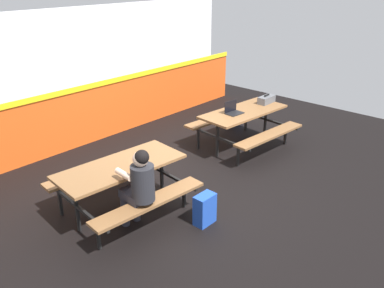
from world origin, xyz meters
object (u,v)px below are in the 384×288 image
object	(u,v)px
picnic_table_left	(121,176)
toolbox_grey	(266,100)
student_nearer	(139,184)
tote_bag_bright	(234,116)
laptop_dark	(233,111)
picnic_table_right	(243,119)
backpack_dark	(204,209)

from	to	relation	value
picnic_table_left	toolbox_grey	bearing A→B (deg)	0.41
student_nearer	tote_bag_bright	xyz separation A→B (m)	(4.07, 1.50, -0.51)
student_nearer	laptop_dark	distance (m)	2.99
picnic_table_left	student_nearer	bearing A→B (deg)	-104.04
toolbox_grey	laptop_dark	bearing A→B (deg)	172.88
toolbox_grey	student_nearer	bearing A→B (deg)	-171.54
toolbox_grey	tote_bag_bright	xyz separation A→B (m)	(0.21, 0.92, -0.62)
laptop_dark	picnic_table_left	bearing A→B (deg)	-177.01
laptop_dark	toolbox_grey	distance (m)	0.96
student_nearer	tote_bag_bright	distance (m)	4.37
picnic_table_left	laptop_dark	world-z (taller)	laptop_dark
picnic_table_right	backpack_dark	xyz separation A→B (m)	(-2.48, -1.14, -0.36)
picnic_table_right	laptop_dark	bearing A→B (deg)	167.00
picnic_table_left	tote_bag_bright	distance (m)	4.07
picnic_table_right	tote_bag_bright	distance (m)	1.31
backpack_dark	tote_bag_bright	world-z (taller)	backpack_dark
student_nearer	laptop_dark	xyz separation A→B (m)	(2.91, 0.69, 0.08)
student_nearer	toolbox_grey	world-z (taller)	student_nearer
laptop_dark	backpack_dark	bearing A→B (deg)	-151.56
tote_bag_bright	student_nearer	bearing A→B (deg)	-159.84
toolbox_grey	backpack_dark	bearing A→B (deg)	-161.12
laptop_dark	tote_bag_bright	bearing A→B (deg)	34.61
laptop_dark	toolbox_grey	world-z (taller)	laptop_dark
backpack_dark	laptop_dark	bearing A→B (deg)	28.44
toolbox_grey	tote_bag_bright	distance (m)	1.13
picnic_table_right	toolbox_grey	size ratio (longest dim) A/B	4.60
student_nearer	laptop_dark	world-z (taller)	student_nearer
toolbox_grey	backpack_dark	distance (m)	3.40
toolbox_grey	tote_bag_bright	bearing A→B (deg)	76.88
laptop_dark	tote_bag_bright	size ratio (longest dim) A/B	0.79
picnic_table_right	student_nearer	distance (m)	3.23
picnic_table_left	laptop_dark	xyz separation A→B (m)	(2.77, 0.14, 0.21)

